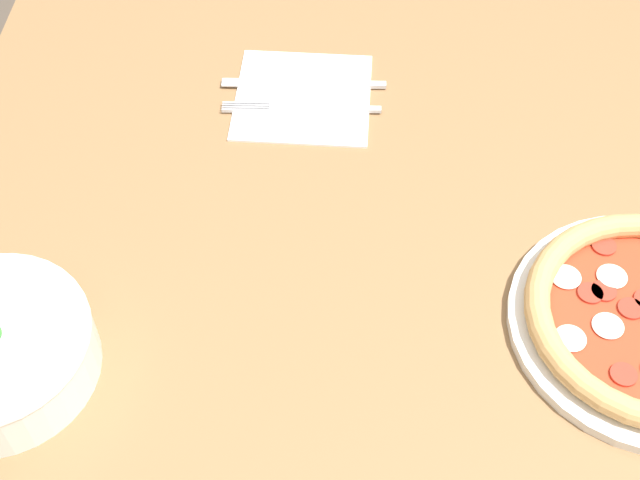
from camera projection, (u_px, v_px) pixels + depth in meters
dining_table at (407, 358)px, 0.98m from camera, size 1.24×1.09×0.75m
napkin at (303, 97)px, 1.11m from camera, size 0.17×0.17×0.00m
fork at (303, 108)px, 1.10m from camera, size 0.02×0.20×0.00m
knife at (311, 84)px, 1.12m from camera, size 0.02×0.21×0.01m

